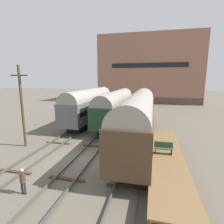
% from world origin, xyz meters
% --- Properties ---
extents(ground_plane, '(200.00, 200.00, 0.00)m').
position_xyz_m(ground_plane, '(0.00, 0.00, 0.00)').
color(ground_plane, '#60594C').
extents(track_left, '(2.60, 60.00, 0.26)m').
position_xyz_m(track_left, '(-4.11, 0.00, 0.14)').
color(track_left, '#4C4742').
rests_on(track_left, ground).
extents(track_middle, '(2.60, 60.00, 0.26)m').
position_xyz_m(track_middle, '(0.00, 0.00, 0.14)').
color(track_middle, '#4C4742').
rests_on(track_middle, ground).
extents(track_right, '(2.60, 60.00, 0.26)m').
position_xyz_m(track_right, '(4.11, 0.00, 0.14)').
color(track_right, '#4C4742').
rests_on(track_right, ground).
extents(train_car_brown, '(2.95, 18.50, 5.36)m').
position_xyz_m(train_car_brown, '(4.11, 5.26, 3.07)').
color(train_car_brown, black).
rests_on(train_car_brown, ground).
extents(train_car_grey, '(2.87, 15.69, 5.20)m').
position_xyz_m(train_car_grey, '(-4.11, 12.83, 2.97)').
color(train_car_grey, black).
rests_on(train_car_grey, ground).
extents(train_car_green, '(2.87, 16.93, 4.96)m').
position_xyz_m(train_car_green, '(0.00, 13.25, 2.83)').
color(train_car_green, black).
rests_on(train_car_green, ground).
extents(station_platform, '(2.49, 13.24, 1.00)m').
position_xyz_m(station_platform, '(6.68, 0.30, 0.92)').
color(station_platform, brown).
rests_on(station_platform, ground).
extents(bench, '(1.40, 0.40, 0.91)m').
position_xyz_m(bench, '(6.43, 0.61, 1.49)').
color(bench, '#2D4C33').
rests_on(bench, station_platform).
extents(person_worker, '(0.32, 0.32, 1.63)m').
position_xyz_m(person_worker, '(-1.76, -4.93, 0.97)').
color(person_worker, '#282833').
rests_on(person_worker, ground).
extents(utility_pole, '(1.80, 0.24, 8.02)m').
position_xyz_m(utility_pole, '(-6.94, 1.58, 4.17)').
color(utility_pole, '#473828').
rests_on(utility_pole, ground).
extents(warehouse_building, '(28.26, 10.26, 18.72)m').
position_xyz_m(warehouse_building, '(3.99, 40.64, 9.36)').
color(warehouse_building, brown).
rests_on(warehouse_building, ground).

